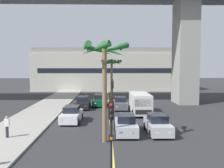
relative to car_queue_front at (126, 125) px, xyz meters
name	(u,v)px	position (x,y,z in m)	size (l,w,h in m)	color
sidewalk_left	(5,138)	(-9.21, -1.20, -0.65)	(4.80, 80.00, 0.15)	#9E9991
lane_stripe_center	(110,117)	(-1.21, 6.80, -0.72)	(0.14, 56.00, 0.01)	#DBCC4C
pier_building_backdrop	(108,70)	(-1.21, 37.14, 3.89)	(32.69, 8.04, 9.35)	beige
car_queue_front	(126,125)	(0.00, 0.00, 0.00)	(1.91, 4.14, 1.56)	#B7BABF
car_queue_second	(72,115)	(-4.96, 4.35, 0.00)	(1.95, 4.16, 1.56)	white
car_queue_third	(158,125)	(2.57, -0.01, 0.00)	(1.84, 4.10, 1.56)	#B7BABF
car_queue_fourth	(83,103)	(-4.56, 12.23, 0.00)	(1.85, 4.11, 1.56)	black
car_queue_fifth	(100,100)	(-2.49, 14.49, 0.00)	(1.91, 4.14, 1.56)	#0C4728
car_queue_sixth	(120,103)	(0.21, 11.65, 0.00)	(1.89, 4.13, 1.56)	#4C5156
delivery_van	(140,103)	(2.26, 8.21, 0.57)	(2.18, 5.26, 2.36)	silver
traffic_light_median_near	(111,130)	(-1.40, -9.40, 1.99)	(0.24, 0.37, 4.20)	black
traffic_light_median_far	(112,93)	(-0.96, 5.17, 1.99)	(0.24, 0.37, 4.20)	black
palm_tree_near_median	(105,59)	(-1.70, -2.26, 5.28)	(3.43, 3.51, 7.24)	brown
palm_tree_mid_median	(112,66)	(-0.67, 20.57, 4.73)	(3.43, 3.43, 6.57)	brown
pedestrian_far_along	(7,126)	(-8.99, -1.38, 0.28)	(0.34, 0.22, 1.62)	#2D2D38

